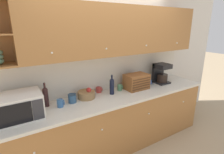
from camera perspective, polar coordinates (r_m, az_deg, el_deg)
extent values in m
plane|color=tan|center=(3.48, -2.10, -18.46)|extent=(24.00, 24.00, 0.00)
cube|color=silver|center=(2.96, -2.65, 2.91)|extent=(5.82, 0.06, 2.60)
cube|color=#A36B38|center=(3.00, 1.02, -14.58)|extent=(3.42, 0.66, 0.89)
cube|color=silver|center=(2.78, 1.24, -6.46)|extent=(3.44, 0.69, 0.04)
sphere|color=white|center=(2.28, -24.07, -21.69)|extent=(0.03, 0.03, 0.03)
sphere|color=white|center=(2.47, -3.29, -16.78)|extent=(0.03, 0.03, 0.03)
sphere|color=white|center=(2.91, 11.97, -11.59)|extent=(0.03, 0.03, 0.03)
sphere|color=white|center=(3.51, 22.27, -7.48)|extent=(0.03, 0.03, 0.03)
cube|color=silver|center=(2.95, -2.29, 1.64)|extent=(3.42, 0.01, 0.62)
cube|color=#A36B38|center=(2.82, 3.09, 14.93)|extent=(3.00, 0.34, 0.74)
sphere|color=white|center=(2.22, -19.03, 7.46)|extent=(0.03, 0.03, 0.03)
sphere|color=white|center=(2.49, -1.85, 9.25)|extent=(0.03, 0.03, 0.03)
sphere|color=white|center=(2.93, 11.15, 10.07)|extent=(0.03, 0.03, 0.03)
sphere|color=white|center=(3.48, 20.44, 10.34)|extent=(0.03, 0.03, 0.03)
cube|color=silver|center=(2.35, -28.40, -8.49)|extent=(0.53, 0.41, 0.30)
cube|color=black|center=(2.16, -29.55, -10.83)|extent=(0.37, 0.01, 0.24)
cube|color=#2D2D33|center=(2.17, -22.91, -9.77)|extent=(0.12, 0.01, 0.24)
cylinder|color=black|center=(2.55, -20.79, -6.47)|extent=(0.07, 0.07, 0.23)
sphere|color=black|center=(2.51, -21.07, -4.00)|extent=(0.07, 0.07, 0.07)
cylinder|color=black|center=(2.49, -21.21, -2.67)|extent=(0.03, 0.03, 0.08)
cylinder|color=#38669E|center=(2.49, -16.60, -8.20)|extent=(0.08, 0.08, 0.11)
torus|color=#38669E|center=(2.50, -15.53, -7.96)|extent=(0.01, 0.07, 0.07)
cylinder|color=#33567A|center=(2.58, -12.84, -6.89)|extent=(0.12, 0.12, 0.12)
cylinder|color=navy|center=(2.55, -12.93, -5.60)|extent=(0.12, 0.12, 0.01)
cylinder|color=#937047|center=(2.69, -8.36, -5.74)|extent=(0.26, 0.26, 0.11)
sphere|color=red|center=(2.66, -7.61, -4.23)|extent=(0.08, 0.08, 0.08)
cylinder|color=#B73D38|center=(2.89, -4.32, -4.17)|extent=(0.09, 0.09, 0.09)
torus|color=#B73D38|center=(2.92, -3.44, -3.96)|extent=(0.01, 0.06, 0.06)
cylinder|color=black|center=(2.79, -0.05, -3.45)|extent=(0.07, 0.07, 0.22)
sphere|color=black|center=(2.76, -0.05, -1.28)|extent=(0.07, 0.07, 0.07)
cylinder|color=black|center=(2.74, -0.05, -0.09)|extent=(0.03, 0.03, 0.08)
cylinder|color=#4C845B|center=(2.97, 2.50, -3.47)|extent=(0.08, 0.08, 0.10)
torus|color=#4C845B|center=(2.99, 3.21, -3.27)|extent=(0.01, 0.07, 0.07)
cube|color=brown|center=(3.05, 7.95, -1.49)|extent=(0.40, 0.27, 0.26)
cube|color=#4B2C16|center=(2.98, 9.58, -3.72)|extent=(0.37, 0.01, 0.02)
cube|color=#4B2C16|center=(2.96, 9.62, -2.96)|extent=(0.37, 0.01, 0.02)
cube|color=#4B2C16|center=(2.95, 9.66, -2.19)|extent=(0.37, 0.01, 0.02)
cube|color=#4B2C16|center=(2.93, 9.70, -1.42)|extent=(0.37, 0.01, 0.02)
cube|color=#4B2C16|center=(2.92, 9.74, -0.64)|extent=(0.37, 0.01, 0.02)
ellipsoid|color=#3D5B93|center=(3.36, 11.64, -1.91)|extent=(0.16, 0.16, 0.04)
ellipsoid|color=#3D5B93|center=(3.35, 11.66, -1.51)|extent=(0.15, 0.15, 0.05)
ellipsoid|color=#3D5B93|center=(3.34, 11.69, -1.11)|extent=(0.15, 0.15, 0.04)
cube|color=black|center=(3.49, 15.74, -1.62)|extent=(0.26, 0.26, 0.03)
cylinder|color=black|center=(3.45, 16.09, -0.29)|extent=(0.19, 0.19, 0.15)
cube|color=black|center=(3.51, 14.74, 1.49)|extent=(0.26, 0.06, 0.37)
cube|color=black|center=(3.41, 16.16, 3.47)|extent=(0.26, 0.26, 0.08)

